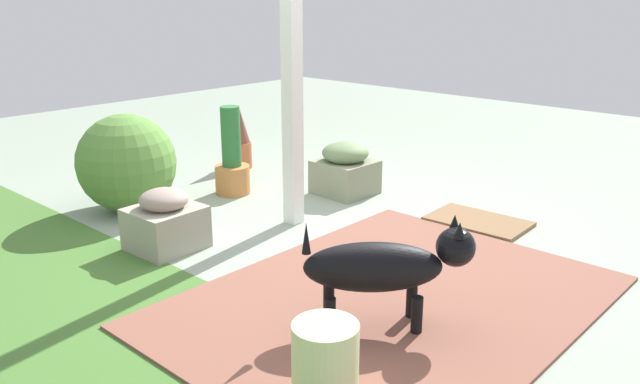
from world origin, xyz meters
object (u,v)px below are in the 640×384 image
Objects in this scene: stone_planter_far at (166,222)px; dog at (385,266)px; terracotta_pot_spiky at (240,139)px; stone_planter_nearest at (345,169)px; ceramic_urn at (325,370)px; terracotta_pot_tall at (232,163)px; doormat at (478,222)px; round_shrub at (127,163)px; porch_pillar at (292,77)px.

stone_planter_far is 1.68m from dog.
stone_planter_nearest is at bearing -177.79° from terracotta_pot_spiky.
terracotta_pot_tall is at bearing -33.40° from ceramic_urn.
doormat is (-2.43, -0.14, -0.27)m from terracotta_pot_spiky.
stone_planter_nearest reaches higher than doormat.
stone_planter_nearest is 0.65× the size of doormat.
dog is at bearing -175.81° from stone_planter_far.
ceramic_urn is (-3.08, 2.23, -0.08)m from terracotta_pot_spiky.
round_shrub is 1.87× the size of ceramic_urn.
dog is at bearing 150.68° from porch_pillar.
stone_planter_far is at bearing 54.59° from doormat.
terracotta_pot_tall is (0.69, 0.62, 0.05)m from stone_planter_nearest.
ceramic_urn is (-1.82, 2.28, -0.01)m from stone_planter_nearest.
stone_planter_far is 2.02m from terracotta_pot_spiky.
stone_planter_nearest is at bearing 4.42° from doormat.
porch_pillar reaches higher than doormat.
stone_planter_far is at bearing 125.36° from terracotta_pot_spiky.
dog is (-2.52, 0.14, -0.04)m from round_shrub.
stone_planter_nearest is at bearing -123.39° from round_shrub.
doormat is (0.40, -1.66, -0.32)m from dog.
terracotta_pot_spiky is 0.84× the size of dog.
terracotta_pot_spiky is at bearing 3.29° from doormat.
porch_pillar is 1.78m from terracotta_pot_spiky.
terracotta_pot_spiky is 2.45m from doormat.
dog is at bearing 135.16° from stone_planter_nearest.
ceramic_urn is (-1.91, 0.59, 0.01)m from stone_planter_far.
terracotta_pot_tall is 2.46m from dog.
stone_planter_nearest is at bearing -77.32° from porch_pillar.
round_shrub reaches higher than terracotta_pot_spiky.
round_shrub is at bearing 30.04° from porch_pillar.
stone_planter_nearest is at bearing -51.33° from ceramic_urn.
porch_pillar is 1.28m from stone_planter_far.
dog is (-2.27, 0.95, 0.08)m from terracotta_pot_tall.
terracotta_pot_spiky is (0.31, -1.38, -0.09)m from round_shrub.
round_shrub is at bearing 56.61° from stone_planter_nearest.
terracotta_pot_tall is 0.81m from terracotta_pot_spiky.
dog is (-1.67, -0.12, 0.15)m from stone_planter_far.
doormat is (-1.27, -1.78, -0.17)m from stone_planter_far.
round_shrub is 1.42m from terracotta_pot_spiky.
doormat is at bearing -74.87° from ceramic_urn.
dog reaches higher than stone_planter_nearest.
doormat is (-2.12, -1.52, -0.36)m from round_shrub.
porch_pillar is 1.46m from round_shrub.
round_shrub reaches higher than ceramic_urn.
stone_planter_nearest is 1.26m from terracotta_pot_spiky.
stone_planter_nearest is 2.23m from dog.
doormat is (-1.01, -0.87, -1.03)m from porch_pillar.
terracotta_pot_tall is 1.05× the size of doormat.
doormat is at bearing -125.41° from stone_planter_far.
terracotta_pot_tall is (0.86, -0.16, -0.79)m from porch_pillar.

